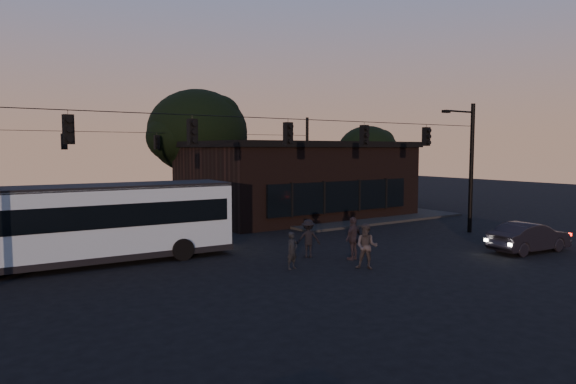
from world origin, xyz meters
TOP-DOWN VIEW (x-y plane):
  - ground at (0.00, 0.00)m, footprint 120.00×120.00m
  - sidewalk_far_right at (12.00, 14.00)m, footprint 14.00×10.00m
  - building at (9.00, 15.97)m, footprint 15.40×10.41m
  - tree_behind at (4.00, 22.00)m, footprint 7.60×7.60m
  - tree_right at (18.00, 18.00)m, footprint 5.20×5.20m
  - signal_rig_near at (0.00, 4.00)m, footprint 26.24×0.30m
  - signal_rig_far at (0.00, 20.00)m, footprint 26.24×0.30m
  - bus at (-7.42, 7.96)m, footprint 12.09×3.48m
  - car at (10.38, -1.20)m, footprint 4.43×1.96m
  - pedestrian_a at (-0.92, 2.37)m, footprint 0.62×0.47m
  - pedestrian_b at (1.57, 0.64)m, footprint 1.11×1.15m
  - pedestrian_c at (2.32, 2.27)m, footprint 1.21×0.77m
  - pedestrian_d at (0.98, 3.81)m, footprint 1.28×1.07m

SIDE VIEW (x-z plane):
  - ground at x=0.00m, z-range 0.00..0.00m
  - sidewalk_far_right at x=12.00m, z-range 0.00..0.15m
  - car at x=10.38m, z-range 0.00..1.41m
  - pedestrian_a at x=-0.92m, z-range 0.00..1.53m
  - pedestrian_d at x=0.98m, z-range 0.00..1.72m
  - pedestrian_b at x=1.57m, z-range 0.00..1.87m
  - pedestrian_c at x=2.32m, z-range 0.00..1.91m
  - bus at x=-7.42m, z-range 0.21..3.57m
  - building at x=9.00m, z-range 0.01..5.41m
  - signal_rig_far at x=0.00m, z-range 0.45..7.95m
  - signal_rig_near at x=0.00m, z-range 0.70..8.20m
  - tree_right at x=18.00m, z-range 1.20..8.06m
  - tree_behind at x=4.00m, z-range 1.48..10.91m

